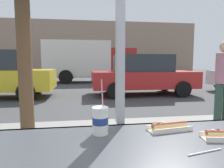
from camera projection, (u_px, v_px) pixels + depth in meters
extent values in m
plane|color=#424244|center=(89.00, 92.00, 9.24)|extent=(60.00, 60.00, 0.00)
cube|color=gray|center=(101.00, 151.00, 2.93)|extent=(16.00, 2.80, 0.13)
cube|color=#2A2C30|center=(121.00, 126.00, 1.29)|extent=(1.93, 0.02, 0.02)
cube|color=#9E9EA3|center=(120.00, 14.00, 1.27)|extent=(0.05, 0.08, 1.42)
cube|color=gray|center=(85.00, 48.00, 24.40)|extent=(28.00, 1.20, 6.37)
cylinder|color=silver|center=(100.00, 122.00, 1.12)|extent=(0.09, 0.09, 0.14)
cylinder|color=navy|center=(100.00, 120.00, 1.12)|extent=(0.09, 0.09, 0.04)
cylinder|color=black|center=(100.00, 110.00, 1.11)|extent=(0.08, 0.08, 0.01)
cylinder|color=white|center=(100.00, 108.00, 1.11)|extent=(0.09, 0.09, 0.01)
cylinder|color=pink|center=(102.00, 97.00, 1.10)|extent=(0.02, 0.03, 0.20)
cube|color=silver|center=(169.00, 130.00, 1.19)|extent=(0.27, 0.12, 0.01)
cube|color=silver|center=(174.00, 130.00, 1.14)|extent=(0.26, 0.04, 0.03)
cube|color=silver|center=(165.00, 126.00, 1.23)|extent=(0.26, 0.04, 0.03)
cylinder|color=tan|center=(169.00, 126.00, 1.18)|extent=(0.22, 0.07, 0.04)
cylinder|color=#9E4733|center=(169.00, 124.00, 1.18)|extent=(0.23, 0.06, 0.03)
cube|color=red|center=(159.00, 123.00, 1.16)|extent=(0.01, 0.01, 0.01)
cube|color=red|center=(157.00, 123.00, 1.16)|extent=(0.02, 0.01, 0.01)
cube|color=beige|center=(163.00, 123.00, 1.17)|extent=(0.01, 0.01, 0.01)
cube|color=silver|center=(224.00, 134.00, 1.09)|extent=(0.26, 0.05, 0.03)
cube|color=#337A2D|center=(218.00, 130.00, 1.04)|extent=(0.01, 0.01, 0.01)
cube|color=beige|center=(213.00, 130.00, 1.04)|extent=(0.02, 0.01, 0.01)
cube|color=beige|center=(218.00, 130.00, 1.04)|extent=(0.01, 0.01, 0.01)
cylinder|color=white|center=(205.00, 152.00, 0.89)|extent=(0.19, 0.05, 0.01)
cylinder|color=black|center=(37.00, 86.00, 8.79)|extent=(0.64, 0.18, 0.64)
cylinder|color=black|center=(26.00, 92.00, 7.01)|extent=(0.64, 0.18, 0.64)
cube|color=red|center=(143.00, 79.00, 8.51)|extent=(4.34, 1.85, 0.68)
cube|color=#282D33|center=(142.00, 63.00, 8.43)|extent=(2.26, 1.63, 0.69)
cylinder|color=black|center=(164.00, 84.00, 9.65)|extent=(0.64, 0.18, 0.64)
cylinder|color=black|center=(183.00, 89.00, 7.83)|extent=(0.64, 0.18, 0.64)
cylinder|color=black|center=(109.00, 85.00, 9.27)|extent=(0.64, 0.18, 0.64)
cylinder|color=black|center=(116.00, 91.00, 7.44)|extent=(0.64, 0.18, 0.64)
cylinder|color=black|center=(220.00, 83.00, 10.07)|extent=(0.64, 0.18, 0.64)
cube|color=silver|center=(77.00, 59.00, 13.85)|extent=(4.43, 2.20, 2.37)
cube|color=maroon|center=(120.00, 62.00, 14.31)|extent=(1.90, 2.10, 1.90)
cylinder|color=black|center=(117.00, 75.00, 15.44)|extent=(0.90, 0.24, 0.90)
cylinder|color=black|center=(123.00, 76.00, 13.38)|extent=(0.90, 0.24, 0.90)
cylinder|color=black|center=(68.00, 75.00, 14.96)|extent=(0.90, 0.24, 0.90)
cylinder|color=black|center=(66.00, 77.00, 12.79)|extent=(0.90, 0.24, 0.90)
cylinder|color=#293E35|center=(218.00, 105.00, 3.78)|extent=(0.14, 0.14, 0.84)
cylinder|color=brown|center=(24.00, 54.00, 3.40)|extent=(0.24, 0.24, 2.75)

